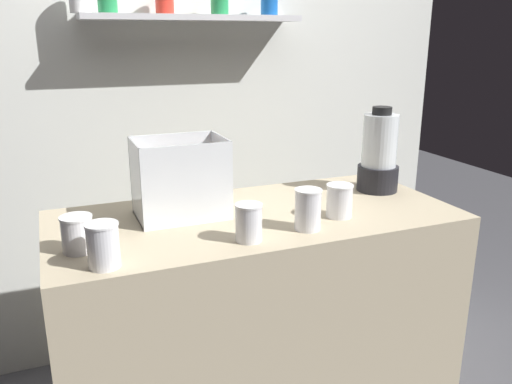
% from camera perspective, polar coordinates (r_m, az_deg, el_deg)
% --- Properties ---
extents(counter, '(1.40, 0.64, 0.90)m').
position_cam_1_polar(counter, '(2.01, 0.00, -14.63)').
color(counter, tan).
rests_on(counter, ground_plane).
extents(back_wall_unit, '(2.60, 0.24, 2.50)m').
position_cam_1_polar(back_wall_unit, '(2.45, -6.92, 11.16)').
color(back_wall_unit, silver).
rests_on(back_wall_unit, ground_plane).
extents(carrot_display_bin, '(0.30, 0.22, 0.27)m').
position_cam_1_polar(carrot_display_bin, '(1.79, -8.33, -0.06)').
color(carrot_display_bin, white).
rests_on(carrot_display_bin, counter).
extents(blender_pitcher, '(0.16, 0.16, 0.33)m').
position_cam_1_polar(blender_pitcher, '(2.11, 13.28, 3.91)').
color(blender_pitcher, black).
rests_on(blender_pitcher, counter).
extents(juice_cup_carrot_far_left, '(0.09, 0.09, 0.11)m').
position_cam_1_polar(juice_cup_carrot_far_left, '(1.58, -18.92, -4.57)').
color(juice_cup_carrot_far_left, white).
rests_on(juice_cup_carrot_far_left, counter).
extents(juice_cup_mango_left, '(0.09, 0.09, 0.12)m').
position_cam_1_polar(juice_cup_mango_left, '(1.45, -16.32, -5.93)').
color(juice_cup_mango_left, white).
rests_on(juice_cup_mango_left, counter).
extents(juice_cup_orange_middle, '(0.08, 0.08, 0.12)m').
position_cam_1_polar(juice_cup_orange_middle, '(1.57, -0.80, -3.63)').
color(juice_cup_orange_middle, white).
rests_on(juice_cup_orange_middle, counter).
extents(juice_cup_pomegranate_right, '(0.09, 0.09, 0.13)m').
position_cam_1_polar(juice_cup_pomegranate_right, '(1.67, 5.68, -2.18)').
color(juice_cup_pomegranate_right, white).
rests_on(juice_cup_pomegranate_right, counter).
extents(juice_cup_mango_far_right, '(0.09, 0.09, 0.11)m').
position_cam_1_polar(juice_cup_mango_far_right, '(1.80, 9.08, -1.14)').
color(juice_cup_mango_far_right, white).
rests_on(juice_cup_mango_far_right, counter).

